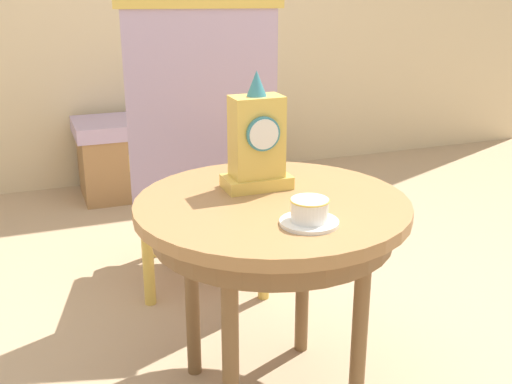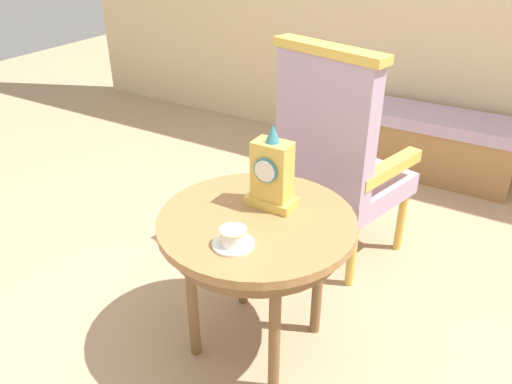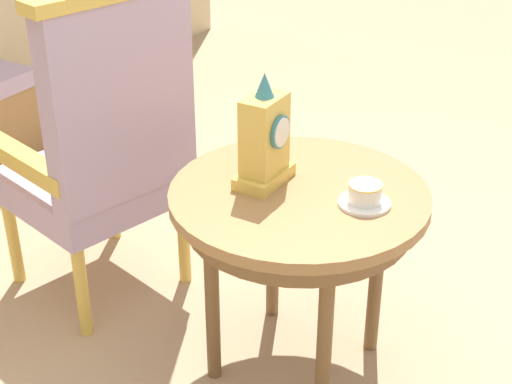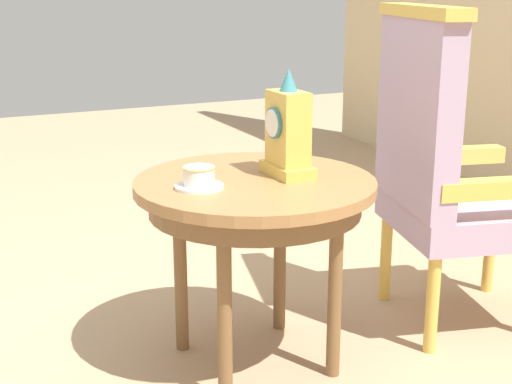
# 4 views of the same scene
# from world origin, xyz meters

# --- Properties ---
(ground_plane) EXTENTS (10.00, 10.00, 0.00)m
(ground_plane) POSITION_xyz_m (0.00, 0.00, 0.00)
(ground_plane) COLOR tan
(side_table) EXTENTS (0.75, 0.75, 0.62)m
(side_table) POSITION_xyz_m (0.06, -0.04, 0.55)
(side_table) COLOR #9E7042
(side_table) RESTS_ON ground
(teacup_left) EXTENTS (0.15, 0.15, 0.07)m
(teacup_left) POSITION_xyz_m (0.08, -0.24, 0.65)
(teacup_left) COLOR white
(teacup_left) RESTS_ON side_table
(mantel_clock) EXTENTS (0.19, 0.11, 0.34)m
(mantel_clock) POSITION_xyz_m (0.06, 0.07, 0.76)
(mantel_clock) COLOR gold
(mantel_clock) RESTS_ON side_table
(armchair) EXTENTS (0.66, 0.65, 1.14)m
(armchair) POSITION_xyz_m (0.08, 0.69, 0.59)
(armchair) COLOR #B299B7
(armchair) RESTS_ON ground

